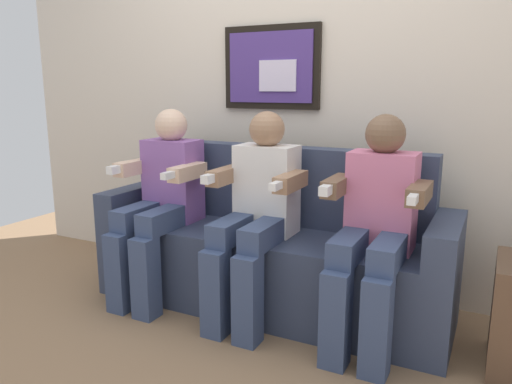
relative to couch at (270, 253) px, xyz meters
name	(u,v)px	position (x,y,z in m)	size (l,w,h in m)	color
ground_plane	(243,328)	(0.00, -0.33, -0.31)	(5.71, 5.71, 0.00)	#8C6B4C
back_wall_assembly	(301,76)	(0.00, 0.44, 0.99)	(4.39, 0.10, 2.60)	beige
couch	(270,253)	(0.00, 0.00, 0.00)	(1.99, 0.58, 0.90)	#333D56
person_on_left	(161,197)	(-0.62, -0.17, 0.29)	(0.46, 0.56, 1.11)	#8C59A5
person_in_middle	(257,209)	(0.00, -0.17, 0.29)	(0.46, 0.56, 1.11)	white
person_on_right	(375,224)	(0.62, -0.17, 0.29)	(0.46, 0.56, 1.11)	pink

